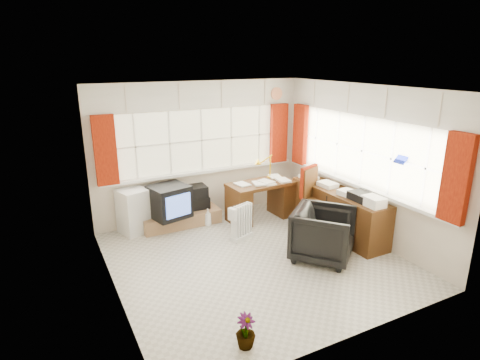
# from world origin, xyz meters

# --- Properties ---
(ground) EXTENTS (4.00, 4.00, 0.00)m
(ground) POSITION_xyz_m (0.00, 0.00, 0.00)
(ground) COLOR beige
(ground) RESTS_ON ground
(room_walls) EXTENTS (4.00, 4.00, 4.00)m
(room_walls) POSITION_xyz_m (0.00, 0.00, 1.50)
(room_walls) COLOR beige
(room_walls) RESTS_ON ground
(window_back) EXTENTS (3.70, 0.12, 3.60)m
(window_back) POSITION_xyz_m (0.00, 1.94, 0.95)
(window_back) COLOR beige
(window_back) RESTS_ON room_walls
(window_right) EXTENTS (0.12, 3.70, 3.60)m
(window_right) POSITION_xyz_m (1.94, 0.00, 0.95)
(window_right) COLOR beige
(window_right) RESTS_ON room_walls
(curtains) EXTENTS (3.83, 3.83, 1.15)m
(curtains) POSITION_xyz_m (0.92, 0.93, 1.46)
(curtains) COLOR #9C2408
(curtains) RESTS_ON room_walls
(overhead_cabinets) EXTENTS (3.98, 3.98, 0.48)m
(overhead_cabinets) POSITION_xyz_m (0.98, 0.98, 2.25)
(overhead_cabinets) COLOR silver
(overhead_cabinets) RESTS_ON room_walls
(desk) EXTENTS (1.25, 0.67, 0.74)m
(desk) POSITION_xyz_m (0.87, 1.32, 0.39)
(desk) COLOR #573614
(desk) RESTS_ON ground
(desk_lamp) EXTENTS (0.19, 0.17, 0.44)m
(desk_lamp) POSITION_xyz_m (1.19, 1.53, 1.01)
(desk_lamp) COLOR yellow
(desk_lamp) RESTS_ON desk
(task_chair) EXTENTS (0.61, 0.62, 1.11)m
(task_chair) POSITION_xyz_m (1.46, 0.53, 0.59)
(task_chair) COLOR black
(task_chair) RESTS_ON ground
(office_chair) EXTENTS (1.20, 1.20, 0.78)m
(office_chair) POSITION_xyz_m (0.92, -0.43, 0.39)
(office_chair) COLOR black
(office_chair) RESTS_ON ground
(radiator) EXTENTS (0.43, 0.28, 0.60)m
(radiator) POSITION_xyz_m (0.15, 0.70, 0.24)
(radiator) COLOR white
(radiator) RESTS_ON ground
(credenza) EXTENTS (0.50, 2.00, 0.85)m
(credenza) POSITION_xyz_m (1.73, 0.20, 0.39)
(credenza) COLOR #573614
(credenza) RESTS_ON ground
(file_tray) EXTENTS (0.30, 0.38, 0.12)m
(file_tray) POSITION_xyz_m (1.73, -0.32, 0.81)
(file_tray) COLOR black
(file_tray) RESTS_ON credenza
(tv_bench) EXTENTS (1.40, 0.50, 0.25)m
(tv_bench) POSITION_xyz_m (-0.55, 1.72, 0.12)
(tv_bench) COLOR #A67B53
(tv_bench) RESTS_ON ground
(crt_tv) EXTENTS (0.72, 0.69, 0.56)m
(crt_tv) POSITION_xyz_m (-0.78, 1.60, 0.53)
(crt_tv) COLOR black
(crt_tv) RESTS_ON tv_bench
(hifi_stack) EXTENTS (0.59, 0.39, 0.41)m
(hifi_stack) POSITION_xyz_m (-0.29, 1.80, 0.45)
(hifi_stack) COLOR black
(hifi_stack) RESTS_ON tv_bench
(mini_fridge) EXTENTS (0.56, 0.56, 0.77)m
(mini_fridge) POSITION_xyz_m (-1.35, 1.80, 0.38)
(mini_fridge) COLOR white
(mini_fridge) RESTS_ON ground
(spray_bottle_a) EXTENTS (0.14, 0.14, 0.32)m
(spray_bottle_a) POSITION_xyz_m (-0.13, 1.47, 0.16)
(spray_bottle_a) COLOR white
(spray_bottle_a) RESTS_ON ground
(spray_bottle_b) EXTENTS (0.09, 0.09, 0.19)m
(spray_bottle_b) POSITION_xyz_m (-0.55, 1.66, 0.09)
(spray_bottle_b) COLOR #95DECD
(spray_bottle_b) RESTS_ON ground
(flower_vase) EXTENTS (0.25, 0.25, 0.38)m
(flower_vase) POSITION_xyz_m (-1.01, -1.61, 0.19)
(flower_vase) COLOR black
(flower_vase) RESTS_ON ground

